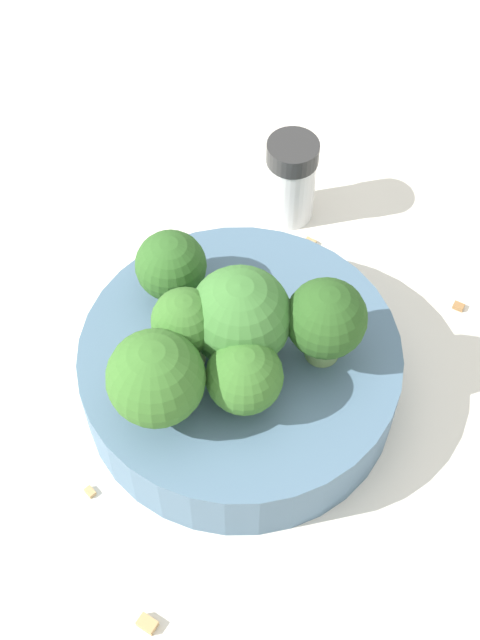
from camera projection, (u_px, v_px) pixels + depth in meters
The scene contains 13 objects.
ground_plane at pixel (240, 390), 0.54m from camera, with size 3.00×3.00×0.00m, color silver.
bowl at pixel (240, 371), 0.52m from camera, with size 0.18×0.18×0.04m, color slate.
broccoli_floret_0 at pixel (156, 379), 0.45m from camera, with size 0.05×0.05×0.06m.
broccoli_floret_1 at pixel (243, 321), 0.47m from camera, with size 0.06×0.06×0.06m.
broccoli_floret_2 at pixel (244, 378), 0.46m from camera, with size 0.04×0.04×0.05m.
broccoli_floret_3 at pixel (171, 267), 0.51m from camera, with size 0.04×0.04×0.05m.
broccoli_floret_4 at pixel (326, 321), 0.47m from camera, with size 0.04×0.04×0.06m.
broccoli_floret_5 at pixel (186, 326), 0.47m from camera, with size 0.04×0.04×0.06m.
pepper_shaker at pixel (291, 180), 0.59m from camera, with size 0.03×0.03×0.06m.
almond_crumb_0 at pixel (147, 622), 0.45m from camera, with size 0.01×0.01×0.01m, color tan.
almond_crumb_1 at pixel (90, 491), 0.50m from camera, with size 0.01×0.00×0.01m, color tan.
almond_crumb_2 at pixel (310, 241), 0.60m from camera, with size 0.01×0.01×0.01m, color tan.
almond_crumb_3 at pixel (459, 305), 0.57m from camera, with size 0.01×0.00×0.01m, color olive.
Camera 1 is at (0.26, 0.08, 0.47)m, focal length 50.00 mm.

